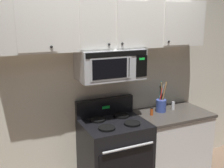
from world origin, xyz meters
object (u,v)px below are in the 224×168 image
salt_shaker (173,106)px  over_range_microwave (110,64)px  stove_range (114,156)px  utensil_crock_blue (161,104)px  spice_jar (152,111)px

salt_shaker → over_range_microwave: bearing=178.2°
stove_range → salt_shaker: 1.03m
stove_range → over_range_microwave: 1.11m
utensil_crock_blue → spice_jar: (-0.18, -0.06, -0.05)m
stove_range → utensil_crock_blue: (0.72, 0.09, 0.53)m
over_range_microwave → utensil_crock_blue: size_ratio=1.88×
stove_range → spice_jar: stove_range is taller
over_range_microwave → utensil_crock_blue: bearing=-2.3°
utensil_crock_blue → stove_range: bearing=-173.0°
over_range_microwave → salt_shaker: (0.91, -0.03, -0.62)m
utensil_crock_blue → salt_shaker: size_ratio=3.79×
over_range_microwave → utensil_crock_blue: 0.92m
salt_shaker → spice_jar: bearing=-170.2°
salt_shaker → stove_range: bearing=-174.4°
utensil_crock_blue → spice_jar: 0.20m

